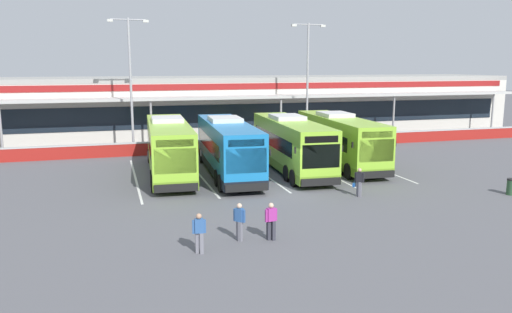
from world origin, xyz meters
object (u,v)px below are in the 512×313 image
pedestrian_child (271,220)px  pedestrian_near_bin (199,232)px  coach_bus_right_centre (339,141)px  lamp_post_west (131,77)px  pedestrian_with_handbag (359,181)px  lamp_post_centre (308,76)px  coach_bus_left_centre (228,148)px  pedestrian_in_dark_coat (239,220)px  litter_bin (512,187)px  coach_bus_leftmost (169,148)px  coach_bus_centre (291,145)px

pedestrian_child → pedestrian_near_bin: same height
coach_bus_right_centre → lamp_post_west: lamp_post_west is taller
pedestrian_near_bin → coach_bus_right_centre: bearing=48.6°
pedestrian_with_handbag → lamp_post_centre: (4.48, 18.95, 5.43)m
coach_bus_left_centre → pedestrian_in_dark_coat: bearing=-101.1°
pedestrian_with_handbag → litter_bin: (8.51, -2.12, -0.39)m
coach_bus_leftmost → pedestrian_near_bin: size_ratio=7.58×
coach_bus_leftmost → pedestrian_child: 14.43m
pedestrian_child → coach_bus_right_centre: bearing=55.1°
coach_bus_left_centre → pedestrian_near_bin: size_ratio=7.58×
pedestrian_child → lamp_post_centre: size_ratio=0.15×
pedestrian_near_bin → lamp_post_west: 24.95m
coach_bus_leftmost → pedestrian_in_dark_coat: bearing=-84.7°
lamp_post_west → coach_bus_centre: bearing=-45.6°
coach_bus_leftmost → pedestrian_in_dark_coat: (1.28, -13.85, -0.91)m
coach_bus_centre → pedestrian_near_bin: size_ratio=7.58×
coach_bus_leftmost → litter_bin: 21.08m
coach_bus_centre → lamp_post_west: size_ratio=1.12×
coach_bus_leftmost → coach_bus_right_centre: size_ratio=1.00×
lamp_post_centre → pedestrian_near_bin: bearing=-120.2°
coach_bus_left_centre → pedestrian_near_bin: coach_bus_left_centre is taller
pedestrian_child → lamp_post_west: 24.68m
pedestrian_in_dark_coat → litter_bin: size_ratio=1.74×
coach_bus_centre → pedestrian_in_dark_coat: bearing=-118.6°
coach_bus_right_centre → pedestrian_in_dark_coat: 17.77m
pedestrian_child → lamp_post_centre: lamp_post_centre is taller
coach_bus_leftmost → pedestrian_in_dark_coat: 13.94m
lamp_post_west → coach_bus_leftmost: bearing=-78.8°
pedestrian_in_dark_coat → pedestrian_with_handbag: bearing=31.9°
pedestrian_in_dark_coat → pedestrian_child: same height
coach_bus_left_centre → pedestrian_with_handbag: coach_bus_left_centre is taller
coach_bus_left_centre → lamp_post_west: lamp_post_west is taller
coach_bus_right_centre → pedestrian_in_dark_coat: (-11.15, -13.81, -0.91)m
coach_bus_right_centre → litter_bin: bearing=-62.6°
pedestrian_near_bin → lamp_post_west: size_ratio=0.15×
coach_bus_centre → coach_bus_right_centre: size_ratio=1.00×
coach_bus_left_centre → litter_bin: size_ratio=13.20×
pedestrian_near_bin → litter_bin: pedestrian_near_bin is taller
litter_bin → pedestrian_in_dark_coat: bearing=-169.8°
pedestrian_in_dark_coat → coach_bus_right_centre: bearing=51.1°
coach_bus_leftmost → lamp_post_centre: 17.91m
litter_bin → coach_bus_left_centre: bearing=145.4°
lamp_post_west → pedestrian_in_dark_coat: bearing=-82.3°
coach_bus_centre → pedestrian_near_bin: bearing=-122.7°
pedestrian_with_handbag → litter_bin: 8.78m
coach_bus_right_centre → lamp_post_west: 17.77m
coach_bus_right_centre → pedestrian_child: (-9.86, -14.13, -0.91)m
pedestrian_with_handbag → coach_bus_right_centre: bearing=71.5°
coach_bus_leftmost → coach_bus_centre: same height
coach_bus_leftmost → pedestrian_with_handbag: size_ratio=7.58×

